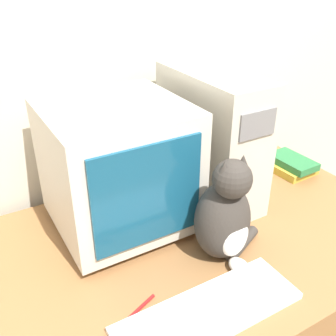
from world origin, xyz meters
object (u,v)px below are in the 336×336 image
(crt_monitor, at_px, (118,167))
(pen, at_px, (137,311))
(cat, at_px, (225,216))
(keyboard, at_px, (209,312))
(book_stack, at_px, (292,165))
(computer_tower, at_px, (211,137))

(crt_monitor, bearing_deg, pen, -108.73)
(crt_monitor, xyz_separation_m, cat, (0.20, -0.30, -0.07))
(keyboard, relative_size, pen, 3.98)
(keyboard, distance_m, cat, 0.27)
(crt_monitor, height_order, book_stack, crt_monitor)
(computer_tower, relative_size, cat, 1.37)
(crt_monitor, bearing_deg, book_stack, -1.91)
(computer_tower, bearing_deg, book_stack, -4.82)
(crt_monitor, xyz_separation_m, pen, (-0.13, -0.37, -0.21))
(crt_monitor, distance_m, keyboard, 0.51)
(book_stack, xyz_separation_m, pen, (-0.90, -0.34, -0.03))
(cat, bearing_deg, pen, -170.33)
(cat, relative_size, pen, 2.76)
(keyboard, distance_m, book_stack, 0.87)
(cat, bearing_deg, book_stack, 24.11)
(computer_tower, distance_m, keyboard, 0.63)
(cat, height_order, pen, cat)
(crt_monitor, relative_size, computer_tower, 0.89)
(crt_monitor, relative_size, keyboard, 0.85)
(computer_tower, bearing_deg, pen, -142.41)
(keyboard, bearing_deg, crt_monitor, 93.54)
(computer_tower, relative_size, book_stack, 2.39)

